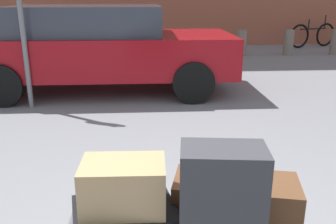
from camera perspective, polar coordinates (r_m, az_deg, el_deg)
name	(u,v)px	position (r m, az deg, el deg)	size (l,w,h in m)	color
duffel_bag_brown_front_left	(235,209)	(2.07, 10.24, -14.55)	(0.65, 0.30, 0.35)	#51331E
suitcase_charcoal_stacked_top	(221,213)	(1.76, 8.18, -15.15)	(0.38, 0.23, 0.64)	#2D2D33
duffel_bag_tan_topmost_pile	(124,186)	(1.83, -6.87, -11.20)	(0.40, 0.27, 0.24)	#9E7F56
parked_car	(100,46)	(6.39, -10.49, 9.93)	(4.30, 1.92, 1.42)	maroon
bicycle_leaning	(313,35)	(12.50, 21.41, 11.00)	(1.68, 0.65, 0.96)	black
bollard_kerb_near	(242,43)	(10.27, 11.29, 10.41)	(0.26, 0.26, 0.67)	#72665B
bollard_kerb_mid	(289,42)	(10.67, 18.11, 10.16)	(0.26, 0.26, 0.67)	#72665B
bollard_kerb_far	(335,42)	(11.21, 24.40, 9.79)	(0.26, 0.26, 0.67)	#72665B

